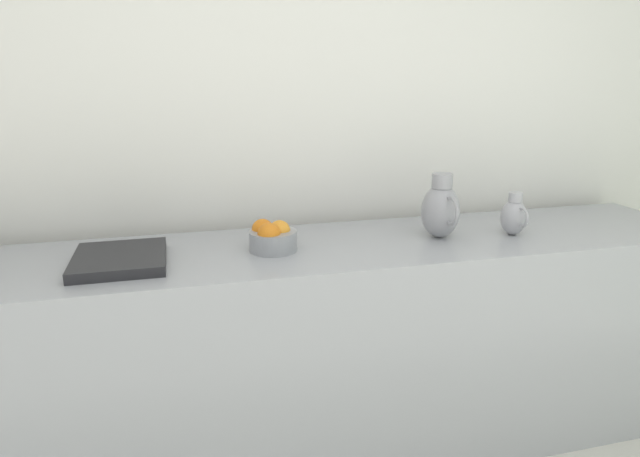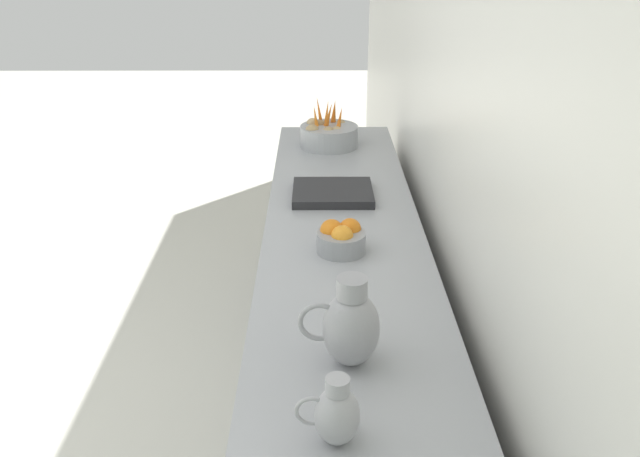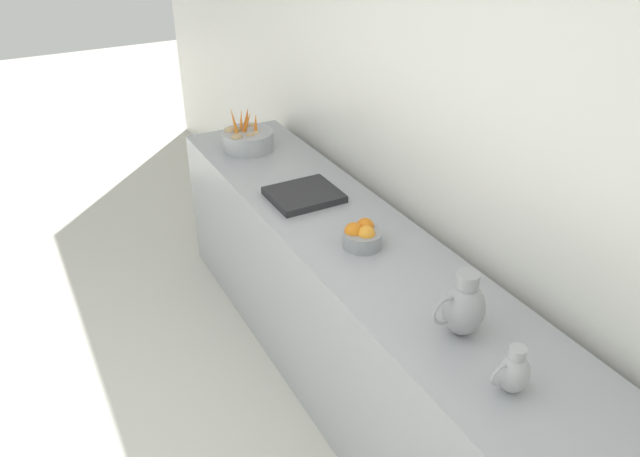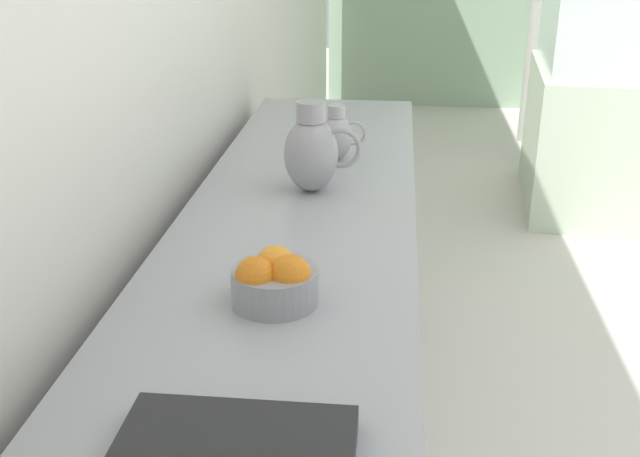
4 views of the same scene
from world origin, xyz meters
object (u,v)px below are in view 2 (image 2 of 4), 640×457
at_px(metal_pitcher_tall, 350,326).
at_px(metal_pitcher_short, 336,414).
at_px(orange_bowl, 341,238).
at_px(vegetable_colander, 329,135).

bearing_deg(metal_pitcher_tall, metal_pitcher_short, 81.67).
relative_size(orange_bowl, metal_pitcher_tall, 0.69).
bearing_deg(metal_pitcher_tall, orange_bowl, -90.02).
relative_size(orange_bowl, metal_pitcher_short, 1.01).
xyz_separation_m(orange_bowl, metal_pitcher_tall, (0.00, 0.67, 0.06)).
height_order(orange_bowl, metal_pitcher_short, metal_pitcher_short).
relative_size(vegetable_colander, metal_pitcher_tall, 1.19).
bearing_deg(orange_bowl, vegetable_colander, -88.94).
distance_m(orange_bowl, metal_pitcher_tall, 0.67).
distance_m(vegetable_colander, metal_pitcher_short, 2.21).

